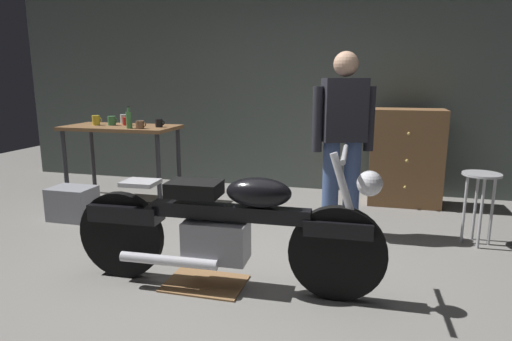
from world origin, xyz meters
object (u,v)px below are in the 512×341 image
wooden_dresser (406,157)px  person_standing (343,136)px  bottle (129,120)px  mug_white_ceramic (124,119)px  mug_brown_stoneware (140,125)px  mug_yellow_tall (96,120)px  mug_red_diner (127,121)px  mug_green_speckled (112,121)px  storage_bin (73,203)px  motorcycle (225,226)px  shop_stool (480,189)px  mug_black_matte (159,123)px

wooden_dresser → person_standing: bearing=-118.0°
bottle → mug_white_ceramic: bearing=127.0°
mug_brown_stoneware → mug_yellow_tall: bearing=164.1°
person_standing → bottle: person_standing is taller
mug_red_diner → mug_green_speckled: 0.17m
mug_brown_stoneware → mug_yellow_tall: (-0.68, 0.19, 0.01)m
storage_bin → mug_yellow_tall: 1.10m
mug_white_ceramic → mug_green_speckled: 0.20m
wooden_dresser → mug_white_ceramic: wooden_dresser is taller
motorcycle → bottle: size_ratio=9.09×
mug_white_ceramic → mug_yellow_tall: (-0.23, -0.23, 0.00)m
mug_brown_stoneware → wooden_dresser: bearing=18.1°
shop_stool → motorcycle: bearing=-144.4°
mug_yellow_tall → mug_brown_stoneware: bearing=-15.9°
person_standing → mug_green_speckled: 2.73m
person_standing → mug_black_matte: bearing=-33.6°
wooden_dresser → mug_white_ceramic: (-3.29, -0.50, 0.41)m
motorcycle → mug_white_ceramic: (-1.95, 2.01, 0.51)m
motorcycle → shop_stool: size_ratio=3.42×
mug_green_speckled → mug_white_ceramic: bearing=78.7°
shop_stool → mug_green_speckled: 3.92m
mug_black_matte → mug_red_diner: bearing=169.2°
storage_bin → mug_black_matte: bearing=49.1°
person_standing → mug_brown_stoneware: person_standing is taller
mug_green_speckled → mug_black_matte: size_ratio=1.10×
mug_brown_stoneware → shop_stool: bearing=-4.2°
wooden_dresser → bottle: (-2.96, -0.93, 0.45)m
person_standing → shop_stool: person_standing is taller
storage_bin → mug_green_speckled: bearing=88.4°
wooden_dresser → storage_bin: 3.68m
shop_stool → mug_white_ceramic: mug_white_ceramic is taller
mug_white_ceramic → mug_brown_stoneware: 0.62m
mug_white_ceramic → mug_brown_stoneware: (0.45, -0.42, -0.01)m
motorcycle → mug_yellow_tall: (-2.18, 1.78, 0.51)m
mug_green_speckled → bottle: bearing=-33.0°
person_standing → bottle: (-2.32, 0.28, 0.07)m
person_standing → mug_white_ceramic: bearing=-35.5°
person_standing → mug_red_diner: size_ratio=14.49×
shop_stool → storage_bin: size_ratio=1.45×
person_standing → shop_stool: size_ratio=2.61×
motorcycle → person_standing: 1.55m
storage_bin → mug_red_diner: (0.18, 0.83, 0.78)m
wooden_dresser → storage_bin: size_ratio=2.50×
motorcycle → mug_brown_stoneware: bearing=131.8°
mug_yellow_tall → motorcycle: bearing=-39.3°
mug_green_speckled → storage_bin: bearing=-91.6°
bottle → storage_bin: bearing=-125.6°
motorcycle → mug_brown_stoneware: (-1.50, 1.59, 0.49)m
wooden_dresser → mug_white_ceramic: bearing=-171.3°
mug_white_ceramic → mug_black_matte: bearing=-21.7°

